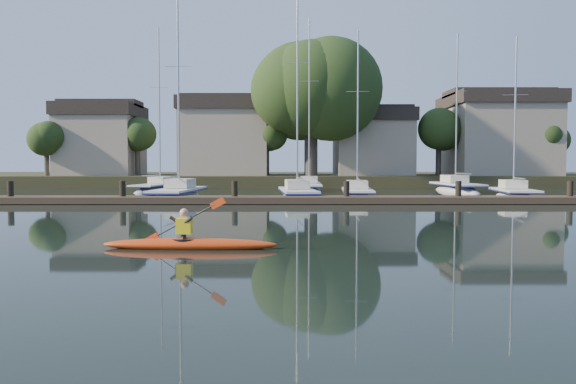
{
  "coord_description": "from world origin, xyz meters",
  "views": [
    {
      "loc": [
        -0.21,
        -15.99,
        2.18
      ],
      "look_at": [
        -0.17,
        2.69,
        1.2
      ],
      "focal_mm": 35.0,
      "sensor_mm": 36.0,
      "label": 1
    }
  ],
  "objects_px": {
    "sailboat_4": "(514,201)",
    "sailboat_6": "(309,193)",
    "sailboat_2": "(298,202)",
    "sailboat_5": "(159,193)",
    "dock": "(291,199)",
    "sailboat_7": "(456,194)",
    "sailboat_3": "(357,200)",
    "sailboat_1": "(178,202)",
    "kayak": "(189,242)"
  },
  "relations": [
    {
      "from": "sailboat_1",
      "to": "kayak",
      "type": "bearing_deg",
      "value": -73.86
    },
    {
      "from": "sailboat_4",
      "to": "sailboat_6",
      "type": "bearing_deg",
      "value": 150.24
    },
    {
      "from": "sailboat_4",
      "to": "sailboat_7",
      "type": "relative_size",
      "value": 0.84
    },
    {
      "from": "kayak",
      "to": "dock",
      "type": "height_order",
      "value": "kayak"
    },
    {
      "from": "sailboat_6",
      "to": "sailboat_7",
      "type": "bearing_deg",
      "value": -4.04
    },
    {
      "from": "kayak",
      "to": "sailboat_7",
      "type": "height_order",
      "value": "sailboat_7"
    },
    {
      "from": "sailboat_3",
      "to": "sailboat_4",
      "type": "bearing_deg",
      "value": 1.15
    },
    {
      "from": "sailboat_1",
      "to": "sailboat_3",
      "type": "xyz_separation_m",
      "value": [
        10.99,
        0.81,
        0.02
      ]
    },
    {
      "from": "sailboat_2",
      "to": "sailboat_6",
      "type": "bearing_deg",
      "value": 79.47
    },
    {
      "from": "sailboat_3",
      "to": "sailboat_5",
      "type": "distance_m",
      "value": 16.49
    },
    {
      "from": "kayak",
      "to": "sailboat_5",
      "type": "xyz_separation_m",
      "value": [
        -7.35,
        29.0,
        -0.34
      ]
    },
    {
      "from": "sailboat_2",
      "to": "kayak",
      "type": "bearing_deg",
      "value": -103.21
    },
    {
      "from": "dock",
      "to": "sailboat_2",
      "type": "height_order",
      "value": "sailboat_2"
    },
    {
      "from": "sailboat_5",
      "to": "sailboat_6",
      "type": "height_order",
      "value": "sailboat_6"
    },
    {
      "from": "sailboat_5",
      "to": "sailboat_2",
      "type": "bearing_deg",
      "value": -29.62
    },
    {
      "from": "kayak",
      "to": "sailboat_3",
      "type": "bearing_deg",
      "value": 73.52
    },
    {
      "from": "sailboat_7",
      "to": "sailboat_3",
      "type": "bearing_deg",
      "value": -141.62
    },
    {
      "from": "sailboat_3",
      "to": "sailboat_7",
      "type": "xyz_separation_m",
      "value": [
        8.52,
        7.74,
        -0.03
      ]
    },
    {
      "from": "sailboat_3",
      "to": "sailboat_4",
      "type": "xyz_separation_m",
      "value": [
        9.57,
        -0.5,
        -0.01
      ]
    },
    {
      "from": "sailboat_1",
      "to": "sailboat_4",
      "type": "bearing_deg",
      "value": 5.33
    },
    {
      "from": "sailboat_5",
      "to": "sailboat_7",
      "type": "relative_size",
      "value": 1.03
    },
    {
      "from": "dock",
      "to": "sailboat_3",
      "type": "height_order",
      "value": "sailboat_3"
    },
    {
      "from": "sailboat_6",
      "to": "sailboat_4",
      "type": "bearing_deg",
      "value": -35.74
    },
    {
      "from": "dock",
      "to": "sailboat_1",
      "type": "height_order",
      "value": "sailboat_1"
    },
    {
      "from": "sailboat_1",
      "to": "sailboat_7",
      "type": "bearing_deg",
      "value": 28.12
    },
    {
      "from": "dock",
      "to": "sailboat_5",
      "type": "height_order",
      "value": "sailboat_5"
    },
    {
      "from": "sailboat_5",
      "to": "sailboat_6",
      "type": "distance_m",
      "value": 11.59
    },
    {
      "from": "sailboat_1",
      "to": "sailboat_6",
      "type": "xyz_separation_m",
      "value": [
        8.33,
        9.67,
        0.02
      ]
    },
    {
      "from": "sailboat_2",
      "to": "sailboat_4",
      "type": "xyz_separation_m",
      "value": [
        13.31,
        0.4,
        -0.0
      ]
    },
    {
      "from": "sailboat_6",
      "to": "sailboat_1",
      "type": "bearing_deg",
      "value": -129.08
    },
    {
      "from": "kayak",
      "to": "sailboat_6",
      "type": "relative_size",
      "value": 0.31
    },
    {
      "from": "sailboat_2",
      "to": "sailboat_5",
      "type": "xyz_separation_m",
      "value": [
        -10.49,
        9.23,
        0.01
      ]
    },
    {
      "from": "sailboat_5",
      "to": "dock",
      "type": "bearing_deg",
      "value": -40.93
    },
    {
      "from": "sailboat_2",
      "to": "sailboat_4",
      "type": "height_order",
      "value": "sailboat_2"
    },
    {
      "from": "sailboat_1",
      "to": "sailboat_6",
      "type": "relative_size",
      "value": 0.95
    },
    {
      "from": "dock",
      "to": "sailboat_6",
      "type": "distance_m",
      "value": 13.77
    },
    {
      "from": "sailboat_2",
      "to": "sailboat_3",
      "type": "height_order",
      "value": "sailboat_2"
    },
    {
      "from": "dock",
      "to": "sailboat_4",
      "type": "distance_m",
      "value": 14.43
    },
    {
      "from": "sailboat_1",
      "to": "sailboat_5",
      "type": "height_order",
      "value": "sailboat_1"
    },
    {
      "from": "kayak",
      "to": "sailboat_4",
      "type": "height_order",
      "value": "sailboat_4"
    },
    {
      "from": "sailboat_4",
      "to": "sailboat_6",
      "type": "distance_m",
      "value": 15.4
    },
    {
      "from": "sailboat_5",
      "to": "sailboat_1",
      "type": "bearing_deg",
      "value": -58.73
    },
    {
      "from": "sailboat_2",
      "to": "sailboat_5",
      "type": "distance_m",
      "value": 13.97
    },
    {
      "from": "sailboat_5",
      "to": "sailboat_6",
      "type": "xyz_separation_m",
      "value": [
        11.58,
        0.53,
        0.0
      ]
    },
    {
      "from": "sailboat_2",
      "to": "sailboat_7",
      "type": "relative_size",
      "value": 1.07
    },
    {
      "from": "dock",
      "to": "sailboat_7",
      "type": "distance_m",
      "value": 17.88
    },
    {
      "from": "kayak",
      "to": "sailboat_7",
      "type": "bearing_deg",
      "value": 63.46
    },
    {
      "from": "dock",
      "to": "sailboat_7",
      "type": "height_order",
      "value": "sailboat_7"
    },
    {
      "from": "sailboat_6",
      "to": "sailboat_7",
      "type": "distance_m",
      "value": 11.23
    },
    {
      "from": "dock",
      "to": "sailboat_5",
      "type": "xyz_separation_m",
      "value": [
        -10.04,
        13.15,
        -0.37
      ]
    }
  ]
}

